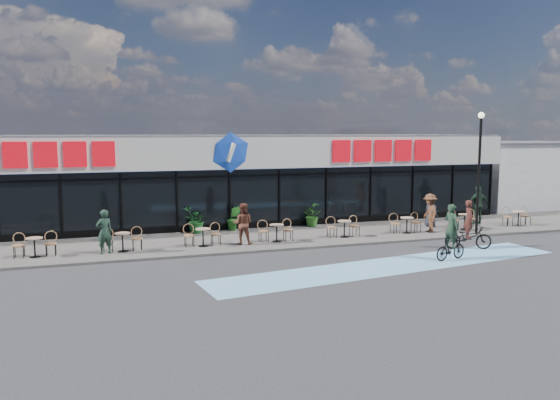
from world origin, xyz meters
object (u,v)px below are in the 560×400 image
object	(u,v)px
potted_plant_left	(196,220)
pedestrian_b	(431,211)
pedestrian_a	(430,213)
cyclist_a	(451,239)
pedestrian_c	(478,205)
potted_plant_right	(311,215)
patron_left	(104,232)
patron_right	(243,224)
lamp_post	(479,163)
potted_plant_mid	(234,218)
cyclist_b	(468,233)

from	to	relation	value
potted_plant_left	pedestrian_b	xyz separation A→B (m)	(11.31, -1.87, 0.17)
pedestrian_a	cyclist_a	xyz separation A→B (m)	(-2.23, -4.77, -0.20)
pedestrian_c	potted_plant_right	bearing A→B (deg)	-10.44
pedestrian_a	pedestrian_b	distance (m)	1.49
patron_left	patron_right	world-z (taller)	patron_right
lamp_post	pedestrian_a	xyz separation A→B (m)	(-1.78, 1.07, -2.36)
potted_plant_mid	cyclist_b	world-z (taller)	cyclist_b
potted_plant_right	cyclist_a	size ratio (longest dim) A/B	0.52
potted_plant_mid	pedestrian_c	size ratio (longest dim) A/B	0.60
lamp_post	cyclist_a	distance (m)	6.02
pedestrian_a	patron_left	bearing A→B (deg)	-76.52
patron_right	pedestrian_b	world-z (taller)	patron_right
potted_plant_mid	pedestrian_a	xyz separation A→B (m)	(8.61, -3.26, 0.32)
pedestrian_c	cyclist_b	world-z (taller)	pedestrian_c
pedestrian_c	cyclist_b	xyz separation A→B (m)	(-3.99, -4.55, -0.42)
pedestrian_b	cyclist_a	xyz separation A→B (m)	(-3.08, -5.98, -0.07)
potted_plant_left	pedestrian_c	size ratio (longest dim) A/B	0.62
cyclist_a	lamp_post	bearing A→B (deg)	42.69
lamp_post	patron_right	xyz separation A→B (m)	(-10.77, 1.07, -2.40)
pedestrian_c	patron_left	bearing A→B (deg)	7.09
patron_right	patron_left	bearing A→B (deg)	24.09
cyclist_b	patron_right	bearing A→B (deg)	158.87
pedestrian_c	cyclist_a	world-z (taller)	cyclist_a
potted_plant_mid	potted_plant_right	distance (m)	3.91
patron_right	pedestrian_b	distance (m)	9.92
lamp_post	potted_plant_right	size ratio (longest dim) A/B	5.04
potted_plant_right	pedestrian_b	bearing A→B (deg)	-19.55
potted_plant_right	lamp_post	bearing A→B (deg)	-33.30
potted_plant_right	pedestrian_c	size ratio (longest dim) A/B	0.56
pedestrian_a	pedestrian_b	world-z (taller)	pedestrian_a
potted_plant_left	potted_plant_mid	world-z (taller)	potted_plant_left
cyclist_b	potted_plant_right	bearing A→B (deg)	123.61
patron_right	pedestrian_a	xyz separation A→B (m)	(8.99, 0.00, 0.04)
lamp_post	patron_right	distance (m)	11.08
patron_right	pedestrian_a	world-z (taller)	pedestrian_a
potted_plant_mid	pedestrian_a	bearing A→B (deg)	-20.72
potted_plant_left	cyclist_a	world-z (taller)	cyclist_a
pedestrian_a	potted_plant_right	bearing A→B (deg)	-111.10
pedestrian_b	cyclist_a	distance (m)	6.73
potted_plant_right	pedestrian_b	size ratio (longest dim) A/B	0.71
pedestrian_c	pedestrian_a	bearing A→B (deg)	21.43
potted_plant_right	potted_plant_mid	bearing A→B (deg)	178.92
potted_plant_right	pedestrian_b	xyz separation A→B (m)	(5.56, -1.97, 0.22)
patron_left	pedestrian_c	world-z (taller)	pedestrian_c
pedestrian_a	potted_plant_mid	bearing A→B (deg)	-97.72
patron_right	cyclist_a	xyz separation A→B (m)	(6.76, -4.77, -0.16)
pedestrian_c	pedestrian_b	bearing A→B (deg)	3.00
patron_right	potted_plant_right	bearing A→B (deg)	-120.51
patron_left	pedestrian_c	xyz separation A→B (m)	(18.10, 1.34, 0.11)
pedestrian_b	cyclist_b	xyz separation A→B (m)	(-1.23, -4.54, -0.22)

